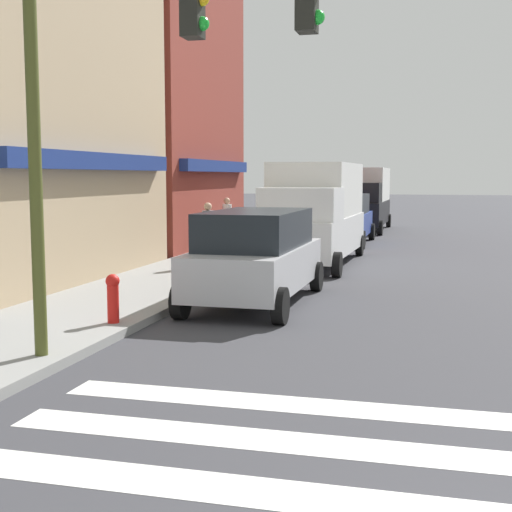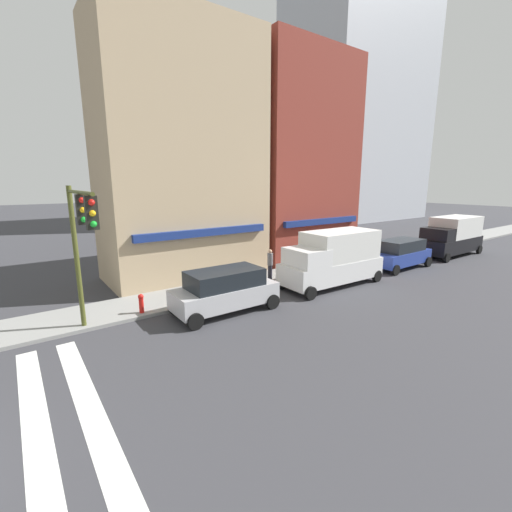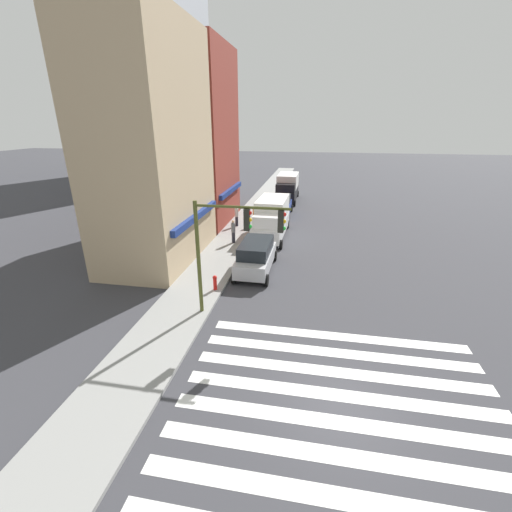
{
  "view_description": "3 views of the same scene",
  "coord_description": "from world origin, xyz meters",
  "px_view_note": "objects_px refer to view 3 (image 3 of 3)",
  "views": [
    {
      "loc": [
        -3.8,
        1.02,
        2.66
      ],
      "look_at": [
        10.42,
        4.7,
        1.0
      ],
      "focal_mm": 50.0,
      "sensor_mm": 36.0,
      "label": 1
    },
    {
      "loc": [
        3.03,
        -7.86,
        5.7
      ],
      "look_at": [
        13.05,
        6.0,
        2.0
      ],
      "focal_mm": 24.0,
      "sensor_mm": 36.0,
      "label": 2
    },
    {
      "loc": [
        -8.94,
        1.22,
        8.78
      ],
      "look_at": [
        10.42,
        4.7,
        1.0
      ],
      "focal_mm": 24.0,
      "sensor_mm": 36.0,
      "label": 3
    }
  ],
  "objects_px": {
    "box_truck_white": "(271,218)",
    "pedestrian_white_shirt": "(237,216)",
    "fire_hydrant": "(215,282)",
    "box_truck_black": "(287,187)",
    "suv_silver": "(256,256)",
    "pedestrian_grey_coat": "(233,231)",
    "pedestrian_orange_vest": "(255,215)",
    "suv_blue": "(281,205)",
    "traffic_signal": "(232,237)"
  },
  "relations": [
    {
      "from": "traffic_signal",
      "to": "suv_silver",
      "type": "bearing_deg",
      "value": -1.0
    },
    {
      "from": "traffic_signal",
      "to": "pedestrian_white_shirt",
      "type": "height_order",
      "value": "traffic_signal"
    },
    {
      "from": "box_truck_black",
      "to": "suv_blue",
      "type": "bearing_deg",
      "value": -179.54
    },
    {
      "from": "traffic_signal",
      "to": "box_truck_white",
      "type": "distance_m",
      "value": 12.74
    },
    {
      "from": "suv_silver",
      "to": "suv_blue",
      "type": "bearing_deg",
      "value": 0.5
    },
    {
      "from": "box_truck_white",
      "to": "pedestrian_orange_vest",
      "type": "xyz_separation_m",
      "value": [
        2.33,
        1.81,
        -0.51
      ]
    },
    {
      "from": "traffic_signal",
      "to": "pedestrian_white_shirt",
      "type": "distance_m",
      "value": 15.08
    },
    {
      "from": "traffic_signal",
      "to": "fire_hydrant",
      "type": "distance_m",
      "value": 4.43
    },
    {
      "from": "box_truck_white",
      "to": "fire_hydrant",
      "type": "bearing_deg",
      "value": 172.17
    },
    {
      "from": "suv_silver",
      "to": "pedestrian_grey_coat",
      "type": "relative_size",
      "value": 2.66
    },
    {
      "from": "traffic_signal",
      "to": "pedestrian_white_shirt",
      "type": "bearing_deg",
      "value": 12.63
    },
    {
      "from": "box_truck_white",
      "to": "pedestrian_white_shirt",
      "type": "height_order",
      "value": "box_truck_white"
    },
    {
      "from": "suv_silver",
      "to": "fire_hydrant",
      "type": "height_order",
      "value": "suv_silver"
    },
    {
      "from": "suv_blue",
      "to": "fire_hydrant",
      "type": "relative_size",
      "value": 5.6
    },
    {
      "from": "suv_silver",
      "to": "box_truck_black",
      "type": "relative_size",
      "value": 0.76
    },
    {
      "from": "suv_blue",
      "to": "fire_hydrant",
      "type": "bearing_deg",
      "value": 173.71
    },
    {
      "from": "traffic_signal",
      "to": "pedestrian_orange_vest",
      "type": "bearing_deg",
      "value": 6.6
    },
    {
      "from": "traffic_signal",
      "to": "fire_hydrant",
      "type": "bearing_deg",
      "value": 35.06
    },
    {
      "from": "box_truck_black",
      "to": "traffic_signal",
      "type": "bearing_deg",
      "value": -179.75
    },
    {
      "from": "box_truck_white",
      "to": "fire_hydrant",
      "type": "distance_m",
      "value": 10.4
    },
    {
      "from": "box_truck_black",
      "to": "fire_hydrant",
      "type": "height_order",
      "value": "box_truck_black"
    },
    {
      "from": "pedestrian_grey_coat",
      "to": "fire_hydrant",
      "type": "xyz_separation_m",
      "value": [
        -7.75,
        -0.85,
        -0.46
      ]
    },
    {
      "from": "suv_silver",
      "to": "traffic_signal",
      "type": "bearing_deg",
      "value": 179.5
    },
    {
      "from": "traffic_signal",
      "to": "box_truck_black",
      "type": "distance_m",
      "value": 26.34
    },
    {
      "from": "pedestrian_grey_coat",
      "to": "pedestrian_orange_vest",
      "type": "bearing_deg",
      "value": -98.0
    },
    {
      "from": "traffic_signal",
      "to": "box_truck_white",
      "type": "relative_size",
      "value": 0.89
    },
    {
      "from": "suv_blue",
      "to": "box_truck_black",
      "type": "bearing_deg",
      "value": -0.54
    },
    {
      "from": "traffic_signal",
      "to": "pedestrian_orange_vest",
      "type": "height_order",
      "value": "traffic_signal"
    },
    {
      "from": "pedestrian_white_shirt",
      "to": "fire_hydrant",
      "type": "distance_m",
      "value": 12.26
    },
    {
      "from": "traffic_signal",
      "to": "suv_blue",
      "type": "distance_m",
      "value": 19.41
    },
    {
      "from": "suv_silver",
      "to": "box_truck_white",
      "type": "height_order",
      "value": "box_truck_white"
    },
    {
      "from": "traffic_signal",
      "to": "fire_hydrant",
      "type": "height_order",
      "value": "traffic_signal"
    },
    {
      "from": "suv_silver",
      "to": "pedestrian_grey_coat",
      "type": "xyz_separation_m",
      "value": [
        4.55,
        2.55,
        0.04
      ]
    },
    {
      "from": "pedestrian_orange_vest",
      "to": "pedestrian_white_shirt",
      "type": "height_order",
      "value": "same"
    },
    {
      "from": "suv_blue",
      "to": "pedestrian_grey_coat",
      "type": "relative_size",
      "value": 2.67
    },
    {
      "from": "suv_silver",
      "to": "pedestrian_white_shirt",
      "type": "distance_m",
      "value": 9.54
    },
    {
      "from": "suv_blue",
      "to": "box_truck_black",
      "type": "distance_m",
      "value": 7.07
    },
    {
      "from": "box_truck_white",
      "to": "box_truck_black",
      "type": "bearing_deg",
      "value": 1.62
    },
    {
      "from": "suv_silver",
      "to": "box_truck_white",
      "type": "distance_m",
      "value": 7.03
    },
    {
      "from": "traffic_signal",
      "to": "box_truck_white",
      "type": "height_order",
      "value": "traffic_signal"
    },
    {
      "from": "fire_hydrant",
      "to": "pedestrian_orange_vest",
      "type": "bearing_deg",
      "value": 0.51
    },
    {
      "from": "suv_blue",
      "to": "traffic_signal",
      "type": "bearing_deg",
      "value": 179.17
    },
    {
      "from": "box_truck_black",
      "to": "pedestrian_orange_vest",
      "type": "relative_size",
      "value": 3.51
    },
    {
      "from": "pedestrian_white_shirt",
      "to": "fire_hydrant",
      "type": "bearing_deg",
      "value": -145.97
    },
    {
      "from": "suv_silver",
      "to": "box_truck_black",
      "type": "distance_m",
      "value": 20.74
    },
    {
      "from": "box_truck_white",
      "to": "pedestrian_grey_coat",
      "type": "bearing_deg",
      "value": 135.59
    },
    {
      "from": "box_truck_black",
      "to": "fire_hydrant",
      "type": "relative_size",
      "value": 7.38
    },
    {
      "from": "traffic_signal",
      "to": "suv_blue",
      "type": "height_order",
      "value": "traffic_signal"
    },
    {
      "from": "suv_silver",
      "to": "pedestrian_white_shirt",
      "type": "xyz_separation_m",
      "value": [
        8.94,
        3.33,
        0.04
      ]
    },
    {
      "from": "suv_silver",
      "to": "suv_blue",
      "type": "relative_size",
      "value": 1.0
    }
  ]
}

